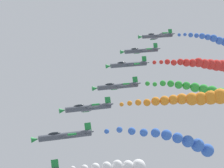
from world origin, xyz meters
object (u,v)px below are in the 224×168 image
Objects in this scene: airplane_left_outer at (117,86)px; airplane_trailing at (141,51)px; airplane_left_inner at (64,136)px; airplane_right_inner at (87,108)px; airplane_right_outer at (128,65)px; airplane_high_slot at (157,36)px.

airplane_left_outer is 1.00× the size of airplane_trailing.
airplane_left_inner is at bearing 139.69° from airplane_left_outer.
airplane_trailing is at bearing -38.69° from airplane_right_inner.
airplane_left_inner is 35.09m from airplane_right_outer.
airplane_trailing reaches higher than airplane_left_inner.
airplane_left_outer reaches higher than airplane_left_inner.
airplane_right_inner is 1.00× the size of airplane_right_outer.
airplane_left_inner is at bearing 141.61° from airplane_high_slot.
airplane_right_outer is (10.31, -5.98, 1.80)m from airplane_left_outer.
airplane_trailing is at bearing 137.44° from airplane_high_slot.
airplane_right_inner is 1.00× the size of airplane_trailing.
airplane_right_inner is at bearing 132.49° from airplane_left_outer.
airplane_right_inner is 33.13m from airplane_trailing.
airplane_trailing is at bearing -37.26° from airplane_left_inner.
airplane_high_slot reaches higher than airplane_right_inner.
airplane_left_outer is at bearing -40.31° from airplane_left_inner.
airplane_high_slot reaches higher than airplane_trailing.
airplane_trailing is (7.53, -6.04, 1.40)m from airplane_right_outer.
airplane_trailing is at bearing -38.75° from airplane_right_outer.
airplane_trailing is (25.63, -20.53, 4.43)m from airplane_right_inner.
airplane_left_inner is 1.00× the size of airplane_trailing.
airplane_trailing is 1.00× the size of airplane_high_slot.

